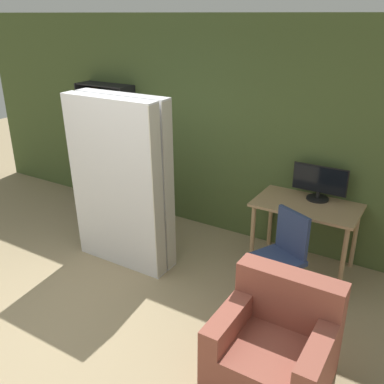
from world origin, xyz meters
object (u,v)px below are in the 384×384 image
at_px(bookshelf, 105,147).
at_px(mattress_far, 128,180).
at_px(office_chair, 279,266).
at_px(monitor, 319,182).
at_px(armchair, 275,346).
at_px(mattress_near, 116,186).

relative_size(bookshelf, mattress_far, 0.93).
bearing_deg(bookshelf, office_chair, -17.01).
distance_m(monitor, mattress_far, 2.12).
distance_m(bookshelf, armchair, 3.99).
bearing_deg(office_chair, monitor, 85.76).
xyz_separation_m(bookshelf, mattress_near, (1.29, -1.25, 0.08)).
relative_size(monitor, bookshelf, 0.33).
xyz_separation_m(office_chair, mattress_near, (-1.79, -0.30, 0.58)).
bearing_deg(monitor, mattress_near, -146.47).
bearing_deg(mattress_near, bookshelf, 136.10).
height_order(bookshelf, mattress_far, mattress_far).
height_order(office_chair, armchair, office_chair).
bearing_deg(mattress_near, monitor, 33.53).
bearing_deg(mattress_near, mattress_far, 90.00).
bearing_deg(mattress_far, office_chair, 3.17).
relative_size(monitor, armchair, 0.71).
distance_m(office_chair, bookshelf, 3.26).
distance_m(mattress_far, armchair, 2.41).
xyz_separation_m(monitor, armchair, (0.28, -1.93, -0.66)).
height_order(monitor, armchair, monitor).
bearing_deg(mattress_far, monitor, 28.94).
distance_m(monitor, mattress_near, 2.23).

